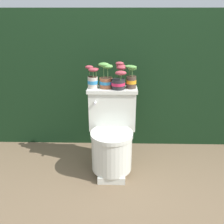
{
  "coord_description": "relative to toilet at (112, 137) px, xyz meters",
  "views": [
    {
      "loc": [
        -0.03,
        -1.89,
        1.39
      ],
      "look_at": [
        -0.07,
        0.11,
        0.57
      ],
      "focal_mm": 40.0,
      "sensor_mm": 36.0,
      "label": 1
    }
  ],
  "objects": [
    {
      "name": "hedge_backdrop",
      "position": [
        0.07,
        0.95,
        0.37
      ],
      "size": [
        4.05,
        0.91,
        1.41
      ],
      "color": "black",
      "rests_on": "ground"
    },
    {
      "name": "potted_plant_midright",
      "position": [
        0.16,
        0.14,
        0.51
      ],
      "size": [
        0.1,
        0.09,
        0.2
      ],
      "color": "#47382D",
      "rests_on": "toilet"
    },
    {
      "name": "ground_plane",
      "position": [
        0.07,
        -0.08,
        -0.34
      ],
      "size": [
        12.0,
        12.0,
        0.0
      ],
      "primitive_type": "plane",
      "color": "brown"
    },
    {
      "name": "toilet",
      "position": [
        0.0,
        0.0,
        0.0
      ],
      "size": [
        0.44,
        0.48,
        0.75
      ],
      "color": "silver",
      "rests_on": "ground"
    },
    {
      "name": "potted_plant_middle",
      "position": [
        0.06,
        0.12,
        0.5
      ],
      "size": [
        0.13,
        0.15,
        0.23
      ],
      "color": "#262628",
      "rests_on": "toilet"
    },
    {
      "name": "potted_plant_midleft",
      "position": [
        -0.06,
        0.15,
        0.5
      ],
      "size": [
        0.13,
        0.12,
        0.22
      ],
      "color": "#9E5638",
      "rests_on": "toilet"
    },
    {
      "name": "potted_plant_left",
      "position": [
        -0.17,
        0.14,
        0.5
      ],
      "size": [
        0.12,
        0.09,
        0.2
      ],
      "color": "beige",
      "rests_on": "toilet"
    }
  ]
}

